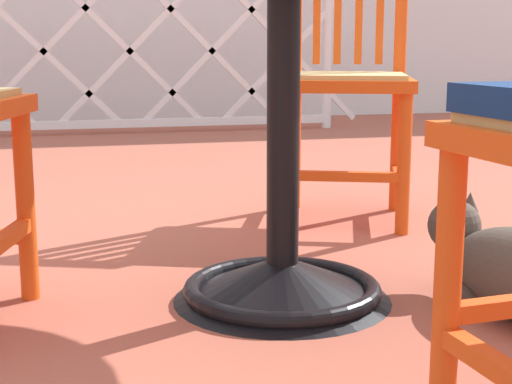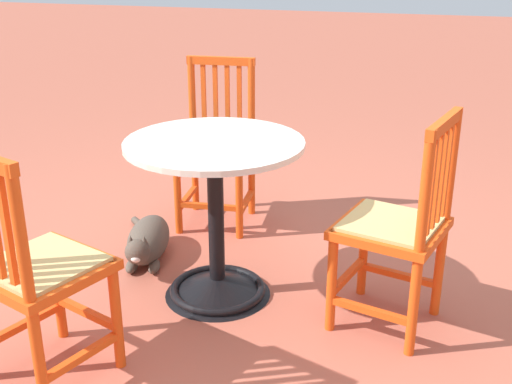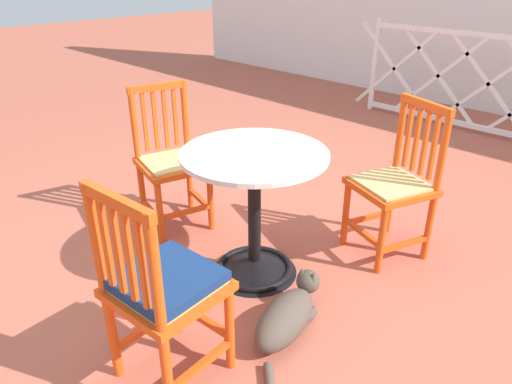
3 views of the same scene
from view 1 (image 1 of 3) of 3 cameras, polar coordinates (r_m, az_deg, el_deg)
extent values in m
plane|color=#AD5642|center=(1.75, -0.91, -7.64)|extent=(24.00, 24.00, 0.00)
cylinder|color=white|center=(5.15, 5.30, 10.35)|extent=(0.06, 0.06, 1.01)
cube|color=white|center=(4.91, -9.13, 5.03)|extent=(2.56, 0.04, 0.05)
cube|color=white|center=(4.87, -15.41, 9.98)|extent=(0.92, 0.02, 0.92)
cube|color=white|center=(4.88, -9.29, 10.22)|extent=(0.92, 0.02, 0.92)
cube|color=white|center=(4.95, -3.28, 10.36)|extent=(0.92, 0.02, 0.92)
cube|color=white|center=(5.07, 2.52, 10.38)|extent=(0.92, 0.02, 0.92)
cube|color=white|center=(4.87, -15.41, 9.98)|extent=(0.92, 0.02, 0.92)
cube|color=white|center=(4.88, -9.29, 10.22)|extent=(0.92, 0.02, 0.92)
cube|color=white|center=(4.95, -3.28, 10.36)|extent=(0.92, 0.02, 0.92)
cube|color=white|center=(5.07, 2.52, 10.38)|extent=(0.92, 0.02, 0.92)
cone|color=black|center=(1.71, 1.95, -6.35)|extent=(0.48, 0.48, 0.10)
torus|color=black|center=(1.71, 1.94, -7.14)|extent=(0.44, 0.44, 0.04)
cylinder|color=black|center=(1.64, 2.02, 4.48)|extent=(0.07, 0.07, 0.66)
cylinder|color=#E04C14|center=(1.74, -16.66, -0.49)|extent=(0.04, 0.04, 0.45)
cylinder|color=#E04C14|center=(1.15, 13.98, -6.18)|extent=(0.04, 0.04, 0.45)
cylinder|color=#E04C14|center=(2.28, 10.87, 2.41)|extent=(0.04, 0.04, 0.45)
cylinder|color=#E04C14|center=(2.28, 2.32, 2.60)|extent=(0.04, 0.04, 0.45)
cylinder|color=#E04C14|center=(2.60, 10.52, 8.54)|extent=(0.04, 0.04, 0.91)
cylinder|color=#E04C14|center=(2.60, 2.94, 8.71)|extent=(0.04, 0.04, 0.91)
cube|color=#E04C14|center=(2.47, 10.52, 1.04)|extent=(0.15, 0.33, 0.03)
cube|color=#E04C14|center=(2.47, 2.61, 1.22)|extent=(0.15, 0.33, 0.03)
cube|color=#E04C14|center=(2.29, 6.56, 1.15)|extent=(0.33, 0.15, 0.03)
cube|color=#E04C14|center=(2.43, 6.72, 7.94)|extent=(0.51, 0.51, 0.04)
cube|color=tan|center=(2.43, 6.73, 8.46)|extent=(0.45, 0.45, 0.02)
cube|color=#E04C14|center=(2.60, 9.16, 13.55)|extent=(0.03, 0.03, 0.39)
cube|color=#E04C14|center=(2.60, 7.62, 13.59)|extent=(0.03, 0.03, 0.39)
cube|color=#E04C14|center=(2.60, 6.07, 13.62)|extent=(0.03, 0.03, 0.39)
cube|color=#E04C14|center=(2.60, 4.53, 13.65)|extent=(0.03, 0.03, 0.39)
ellipsoid|color=silver|center=(1.72, 17.64, -5.51)|extent=(0.19, 0.21, 0.14)
sphere|color=#4C4238|center=(1.81, 14.42, -2.41)|extent=(0.12, 0.12, 0.12)
ellipsoid|color=silver|center=(1.84, 13.54, -2.51)|extent=(0.06, 0.05, 0.04)
cone|color=#4C4238|center=(1.77, 13.99, -0.90)|extent=(0.04, 0.04, 0.04)
cone|color=#4C4238|center=(1.81, 15.51, -0.70)|extent=(0.04, 0.04, 0.04)
ellipsoid|color=#4C4238|center=(1.74, 14.73, -7.08)|extent=(0.08, 0.13, 0.05)
ellipsoid|color=#4C4238|center=(1.82, 17.33, -6.49)|extent=(0.08, 0.13, 0.05)
camera|label=2|loc=(4.15, -21.10, 23.75)|focal=45.59mm
camera|label=3|loc=(2.27, 82.43, 29.48)|focal=33.26mm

